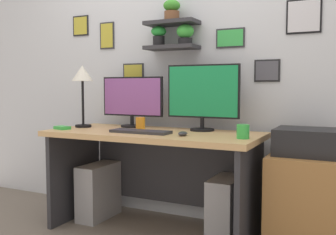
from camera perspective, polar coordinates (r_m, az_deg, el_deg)
name	(u,v)px	position (r m, az deg, el deg)	size (l,w,h in m)	color
ground_plane	(153,231)	(3.03, -2.20, -16.31)	(8.00, 8.00, 0.00)	#70665B
back_wall_assembly	(178,53)	(3.23, 1.48, 9.45)	(4.40, 0.24, 2.70)	silver
desk	(156,159)	(2.93, -1.73, -6.09)	(1.57, 0.68, 0.75)	tan
monitor_left	(132,100)	(3.17, -5.24, 2.61)	(0.54, 0.18, 0.41)	black
monitor_right	(203,95)	(2.90, 5.11, 3.35)	(0.56, 0.18, 0.49)	black
keyboard	(140,132)	(2.77, -4.05, -2.06)	(0.44, 0.14, 0.02)	#2D2D33
computer_mouse	(183,134)	(2.60, 2.16, -2.38)	(0.06, 0.09, 0.03)	#2D2D33
desk_lamp	(82,79)	(3.22, -12.39, 5.58)	(0.17, 0.17, 0.50)	black
coffee_mug	(243,132)	(2.50, 10.89, -2.03)	(0.08, 0.08, 0.09)	green
pen_cup	(140,124)	(2.92, -4.05, -0.93)	(0.07, 0.07, 0.10)	orange
scissors_tray	(62,128)	(3.11, -15.20, -1.45)	(0.12, 0.08, 0.02)	green
drawer_cabinet	(304,204)	(2.74, 19.30, -11.78)	(0.44, 0.50, 0.64)	#9E6B38
printer	(306,142)	(2.66, 19.53, -3.36)	(0.38, 0.34, 0.17)	black
computer_tower_left	(99,191)	(3.30, -10.09, -10.54)	(0.18, 0.40, 0.44)	#99999E
computer_tower_right	(226,208)	(2.86, 8.48, -12.96)	(0.18, 0.40, 0.44)	#99999E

